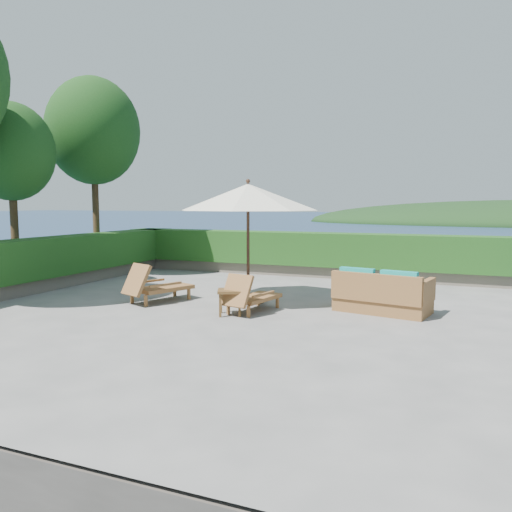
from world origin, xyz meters
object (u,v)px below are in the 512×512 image
at_px(patio_umbrella, 248,198).
at_px(side_table, 230,294).
at_px(lounge_left, 155,286).
at_px(lounge_right, 250,296).
at_px(wicker_loveseat, 382,295).

relative_size(patio_umbrella, side_table, 5.70).
bearing_deg(lounge_left, lounge_right, 18.15).
bearing_deg(lounge_left, wicker_loveseat, 31.86).
bearing_deg(side_table, wicker_loveseat, 26.46).
distance_m(lounge_right, wicker_loveseat, 2.71).
distance_m(lounge_right, side_table, 0.48).
height_order(lounge_right, wicker_loveseat, wicker_loveseat).
relative_size(patio_umbrella, lounge_left, 2.15).
bearing_deg(lounge_left, side_table, 7.65).
relative_size(lounge_right, side_table, 2.39).
distance_m(patio_umbrella, lounge_right, 2.28).
distance_m(lounge_left, side_table, 2.20).
bearing_deg(lounge_right, side_table, -113.41).
xyz_separation_m(lounge_left, wicker_loveseat, (4.91, 0.83, -0.02)).
height_order(lounge_left, lounge_right, lounge_left).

